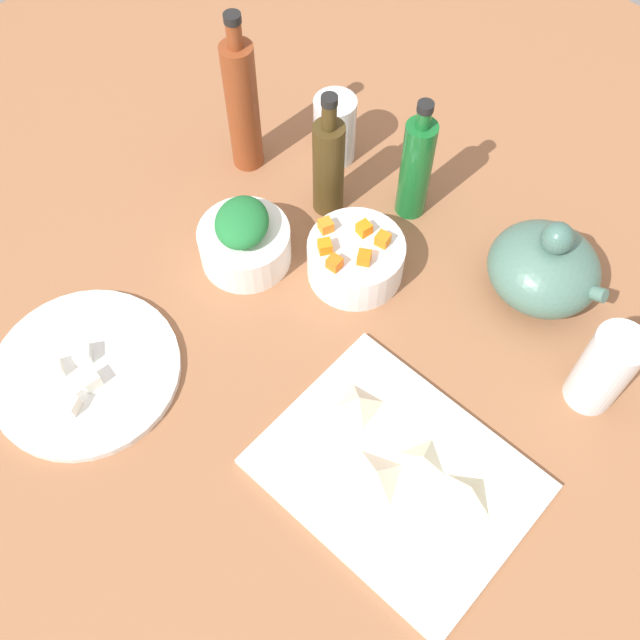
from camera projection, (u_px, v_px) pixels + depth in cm
name	position (u px, v px, depth cm)	size (l,w,h in cm)	color
tabletop	(320.00, 344.00, 105.13)	(190.00, 190.00, 3.00)	#95603F
cutting_board	(397.00, 474.00, 93.14)	(32.35, 25.08, 1.00)	silver
plate_tofu	(86.00, 371.00, 100.52)	(25.66, 25.66, 1.20)	white
bowl_greens	(245.00, 245.00, 108.49)	(13.39, 13.39, 6.12)	white
bowl_carrots	(356.00, 259.00, 106.99)	(13.97, 13.97, 6.40)	white
teapot	(544.00, 268.00, 103.49)	(17.37, 15.12, 14.34)	#4B7263
bottle_0	(416.00, 168.00, 108.18)	(4.65, 4.65, 21.27)	#176629
bottle_1	(242.00, 105.00, 111.11)	(4.92, 4.92, 27.43)	brown
bottle_2	(328.00, 165.00, 108.62)	(4.67, 4.67, 21.89)	#433315
drinking_glass_0	(335.00, 129.00, 116.86)	(6.70, 6.70, 11.50)	white
drinking_glass_1	(604.00, 369.00, 93.43)	(6.56, 6.56, 14.09)	white
carrot_cube_0	(364.00, 228.00, 104.69)	(1.80, 1.80, 1.80)	orange
carrot_cube_1	(364.00, 258.00, 102.08)	(1.80, 1.80, 1.80)	orange
carrot_cube_2	(383.00, 239.00, 103.71)	(1.80, 1.80, 1.80)	orange
carrot_cube_3	(325.00, 246.00, 103.06)	(1.80, 1.80, 1.80)	orange
carrot_cube_4	(326.00, 226.00, 104.96)	(1.80, 1.80, 1.80)	orange
carrot_cube_5	(334.00, 263.00, 101.61)	(1.80, 1.80, 1.80)	orange
chopped_greens_mound	(242.00, 222.00, 104.04)	(9.20, 7.60, 4.27)	#217435
tofu_cube_0	(54.00, 368.00, 98.84)	(2.20, 2.20, 2.20)	silver
tofu_cube_1	(91.00, 380.00, 97.97)	(2.20, 2.20, 2.20)	white
tofu_cube_2	(70.00, 405.00, 96.10)	(2.20, 2.20, 2.20)	white
tofu_cube_3	(83.00, 354.00, 99.96)	(2.20, 2.20, 2.20)	white
dumpling_0	(376.00, 474.00, 91.42)	(5.61, 5.47, 2.26)	beige
dumpling_1	(359.00, 402.00, 96.27)	(5.01, 4.61, 2.65)	beige
dumpling_2	(422.00, 460.00, 92.19)	(5.24, 4.53, 2.60)	beige
dumpling_3	(469.00, 491.00, 89.91)	(5.10, 4.36, 3.08)	beige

